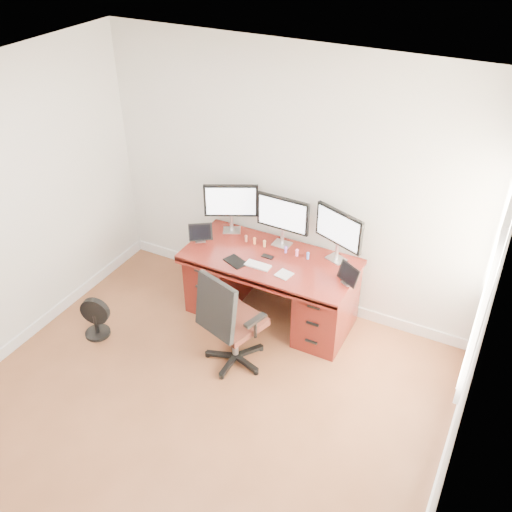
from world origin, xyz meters
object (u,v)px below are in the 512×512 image
at_px(monitor_center, 283,215).
at_px(keyboard, 258,265).
at_px(office_chair, 231,335).
at_px(desk, 271,285).
at_px(floor_fan, 95,318).

xyz_separation_m(monitor_center, keyboard, (-0.04, -0.45, -0.33)).
bearing_deg(office_chair, keyboard, 109.03).
bearing_deg(desk, floor_fan, -143.12).
xyz_separation_m(floor_fan, monitor_center, (1.41, 1.30, 0.88)).
relative_size(floor_fan, keyboard, 1.74).
bearing_deg(keyboard, desk, 79.22).
distance_m(office_chair, monitor_center, 1.27).
distance_m(desk, monitor_center, 0.72).
height_order(office_chair, keyboard, office_chair).
distance_m(desk, office_chair, 0.79).
relative_size(office_chair, keyboard, 4.17).
bearing_deg(office_chair, floor_fan, -151.60).
relative_size(floor_fan, monitor_center, 0.78).
bearing_deg(floor_fan, office_chair, -3.05).
xyz_separation_m(office_chair, monitor_center, (0.02, 1.02, 0.75)).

